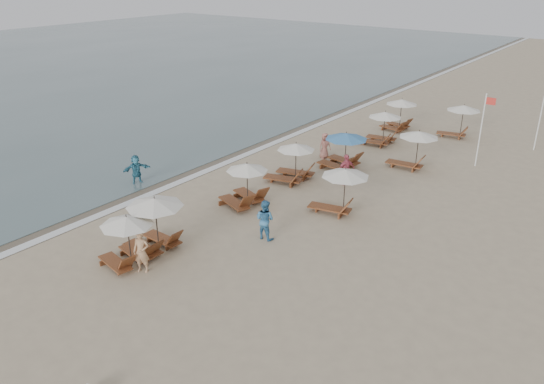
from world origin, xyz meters
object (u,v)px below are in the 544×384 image
Objects in this scene: lounger_station_2 at (243,186)px; lounger_station_3 at (291,164)px; lounger_station_4 at (342,150)px; lounger_station_5 at (380,128)px; inland_station_2 at (459,117)px; flag_pole_near at (482,127)px; inland_station_0 at (338,187)px; lounger_station_1 at (153,223)px; beachgoer_mid_a at (265,219)px; beachgoer_near at (141,252)px; beachgoer_far_b at (325,146)px; beachgoer_far_a at (346,170)px; lounger_station_6 at (398,114)px; waterline_walker at (136,169)px; lounger_station_0 at (126,240)px; inland_station_1 at (412,147)px.

lounger_station_3 is (0.07, 3.96, -0.03)m from lounger_station_2.
lounger_station_5 is (-0.24, 5.38, -0.04)m from lounger_station_4.
flag_pole_near is at bearing -59.25° from inland_station_2.
inland_station_2 is at bearing 88.72° from inland_station_0.
flag_pole_near is at bearing 72.83° from inland_station_0.
lounger_station_5 is 0.59× the size of flag_pole_near.
lounger_station_3 is (0.06, 9.64, -0.28)m from lounger_station_1.
lounger_station_1 is at bearing 47.79° from beachgoer_mid_a.
beachgoer_near is 15.36m from beachgoer_far_b.
inland_station_2 is at bearing 78.81° from lounger_station_1.
beachgoer_far_a is 0.40× the size of flag_pole_near.
lounger_station_6 is at bearing 87.90° from lounger_station_3.
beachgoer_far_a is 8.62m from flag_pole_near.
beachgoer_mid_a is at bearing -64.39° from lounger_station_3.
inland_station_2 is at bearing 71.37° from lounger_station_3.
waterline_walker is (-6.33, 4.32, -0.45)m from lounger_station_1.
lounger_station_6 is at bearing 63.63° from beachgoer_near.
waterline_walker is (-6.34, 5.73, -0.30)m from lounger_station_0.
lounger_station_6 reaches higher than lounger_station_2.
beachgoer_far_b is (-1.68, 0.87, -0.31)m from lounger_station_4.
lounger_station_3 is at bearing 89.62° from lounger_station_1.
lounger_station_6 reaches higher than waterline_walker.
lounger_station_0 is 0.93× the size of lounger_station_5.
inland_station_0 is at bearing 42.69° from beachgoer_near.
inland_station_2 is 0.62× the size of flag_pole_near.
lounger_station_0 is 0.86× the size of inland_station_0.
flag_pole_near is (13.73, 13.70, 1.59)m from waterline_walker.
beachgoer_near is 20.55m from flag_pole_near.
lounger_station_6 is 1.57× the size of beachgoer_far_b.
lounger_station_4 is 9.62m from beachgoer_mid_a.
lounger_station_1 is 4.65m from beachgoer_mid_a.
inland_station_0 is at bearing -91.28° from inland_station_2.
lounger_station_4 is 1.55× the size of beachgoer_mid_a.
lounger_station_5 reaches higher than beachgoer_far_b.
lounger_station_4 is 0.99× the size of inland_station_0.
lounger_station_6 is at bearing 149.68° from flag_pole_near.
lounger_station_3 is at bearing -108.63° from inland_station_2.
beachgoer_near is at bearing -105.68° from waterline_walker.
lounger_station_1 is 1.49× the size of beachgoer_far_a.
lounger_station_5 is 15.86m from waterline_walker.
lounger_station_0 is at bearing -109.39° from waterline_walker.
inland_station_0 and inland_station_1 have the same top height.
lounger_station_2 is 1.59× the size of waterline_walker.
lounger_station_5 is 1.63× the size of beachgoer_far_b.
lounger_station_2 reaches higher than waterline_walker.
inland_station_1 reaches higher than lounger_station_5.
beachgoer_far_b is (-4.92, -1.45, -0.53)m from inland_station_1.
lounger_station_1 is 7.68m from waterline_walker.
lounger_station_2 is 0.92× the size of lounger_station_4.
waterline_walker is at bearing -120.35° from inland_station_2.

